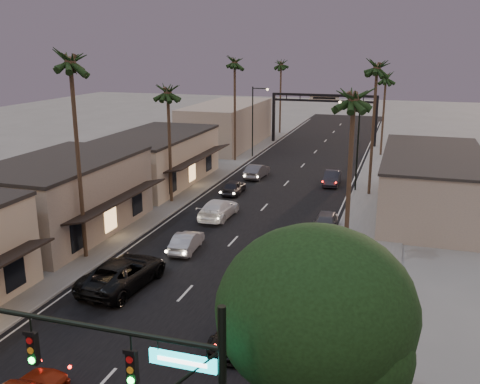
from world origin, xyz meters
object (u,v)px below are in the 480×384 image
Objects in this scene: palm_lc at (168,87)px; curbside_black at (246,325)px; corner_tree at (318,318)px; palm_lb at (70,56)px; palm_ra at (354,92)px; curbside_near at (296,284)px; palm_rc at (386,74)px; palm_far at (281,62)px; streetlight_left at (255,116)px; oncoming_silver at (187,242)px; arch at (324,106)px; palm_ld at (235,59)px; streetlight_right at (355,138)px; oncoming_pickup at (123,273)px; palm_rb at (377,63)px.

palm_lc is 26.58m from curbside_black.
curbside_black is (-4.63, 7.77, -5.19)m from corner_tree.
palm_lb is 17.42m from palm_ra.
corner_tree reaches higher than curbside_near.
palm_rc reaches higher than corner_tree.
palm_far is at bearing 111.71° from curbside_near.
palm_lc reaches higher than streetlight_left.
palm_lc is 2.98× the size of oncoming_silver.
streetlight_left is 0.74× the size of palm_lc.
palm_ra is 1.00× the size of palm_far.
streetlight_left is 22.65m from palm_lc.
palm_ra reaches higher than oncoming_silver.
palm_lb reaches higher than curbside_black.
arch is 55.20m from curbside_black.
streetlight_left is 0.63× the size of palm_ld.
streetlight_right is 1.40× the size of oncoming_pickup.
palm_ra reaches higher than corner_tree.
palm_lc is at bearing -121.56° from palm_rc.
oncoming_pickup is (4.73, -17.25, -9.58)m from palm_lc.
curbside_near is (14.80, -15.28, -9.77)m from palm_lc.
arch is 13.85m from streetlight_left.
palm_lc reaches higher than oncoming_silver.
palm_ld is 23.02m from palm_far.
palm_ld is 35.47m from palm_ra.
palm_lc is 1.00× the size of palm_rc.
oncoming_silver is at bearing -93.25° from arch.
oncoming_pickup is (-12.47, -25.25, -11.52)m from palm_rb.
palm_lb is at bearing -90.00° from palm_ld.
oncoming_pickup is at bearing -105.40° from palm_rc.
palm_lc and palm_rc have the same top height.
oncoming_pickup is (-12.47, -45.25, -9.58)m from palm_rc.
arch is 11.59m from palm_rc.
streetlight_right is (6.92, -25.00, -0.20)m from arch.
palm_lc is at bearing -90.00° from palm_ld.
palm_lc is 0.86× the size of palm_ld.
oncoming_pickup is (-10.79, -26.25, -4.44)m from streetlight_right.
curbside_near is (14.80, -1.28, -12.69)m from palm_lb.
palm_ra is at bearing -152.12° from oncoming_pickup.
curbside_black is at bearing -57.09° from palm_lc.
corner_tree is 34.09m from palm_lc.
palm_ra reaches higher than palm_rc.
streetlight_right is at bearing 91.49° from curbside_black.
palm_lb is 1.07× the size of palm_ld.
curbside_near is at bearing -4.96° from palm_lb.
palm_rb is (17.20, 22.00, -0.97)m from palm_lb.
palm_lb is 3.03× the size of curbside_near.
palm_ra reaches higher than arch.
streetlight_left is at bearing 87.33° from palm_lb.
palm_lb reaches higher than oncoming_silver.
streetlight_left is 0.59× the size of palm_lb.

